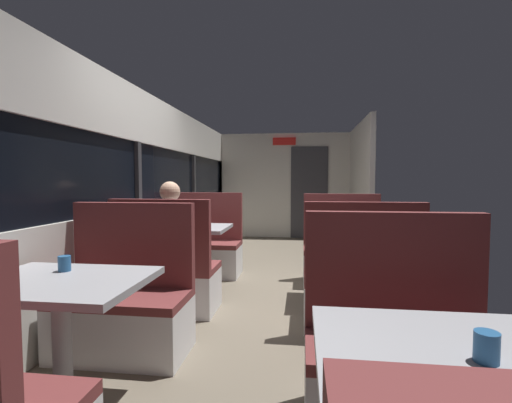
% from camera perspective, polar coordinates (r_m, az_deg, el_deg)
% --- Properties ---
extents(ground_plane, '(3.30, 9.20, 0.02)m').
position_cam_1_polar(ground_plane, '(4.10, 1.36, -14.87)').
color(ground_plane, '#665B4C').
extents(carriage_window_panel_left, '(0.09, 8.48, 2.30)m').
position_cam_1_polar(carriage_window_panel_left, '(4.29, -18.27, 1.01)').
color(carriage_window_panel_left, beige).
rests_on(carriage_window_panel_left, ground_plane).
extents(carriage_end_bulkhead, '(2.90, 0.11, 2.30)m').
position_cam_1_polar(carriage_end_bulkhead, '(8.07, 4.86, 2.41)').
color(carriage_end_bulkhead, beige).
rests_on(carriage_end_bulkhead, ground_plane).
extents(carriage_aisle_panel_right, '(0.08, 2.40, 2.30)m').
position_cam_1_polar(carriage_aisle_panel_right, '(6.95, 15.98, 2.24)').
color(carriage_aisle_panel_right, beige).
rests_on(carriage_aisle_panel_right, ground_plane).
extents(dining_table_near_window, '(0.90, 0.70, 0.74)m').
position_cam_1_polar(dining_table_near_window, '(2.29, -28.31, -13.09)').
color(dining_table_near_window, '#9E9EA3').
rests_on(dining_table_near_window, ground_plane).
extents(bench_near_window_facing_entry, '(0.95, 0.50, 1.10)m').
position_cam_1_polar(bench_near_window_facing_entry, '(2.95, -19.92, -15.49)').
color(bench_near_window_facing_entry, silver).
rests_on(bench_near_window_facing_entry, ground_plane).
extents(dining_table_mid_window, '(0.90, 0.70, 0.74)m').
position_cam_1_polar(dining_table_mid_window, '(4.28, -10.46, -5.19)').
color(dining_table_mid_window, '#9E9EA3').
rests_on(dining_table_mid_window, ground_plane).
extents(bench_mid_window_facing_end, '(0.95, 0.50, 1.10)m').
position_cam_1_polar(bench_mid_window_facing_end, '(3.69, -13.78, -11.54)').
color(bench_mid_window_facing_end, silver).
rests_on(bench_mid_window_facing_end, ground_plane).
extents(bench_mid_window_facing_entry, '(0.95, 0.50, 1.10)m').
position_cam_1_polar(bench_mid_window_facing_entry, '(4.99, -7.96, -7.56)').
color(bench_mid_window_facing_entry, silver).
rests_on(bench_mid_window_facing_entry, ground_plane).
extents(dining_table_front_aisle, '(0.90, 0.70, 0.74)m').
position_cam_1_polar(dining_table_front_aisle, '(1.43, 29.29, -23.39)').
color(dining_table_front_aisle, '#9E9EA3').
rests_on(dining_table_front_aisle, ground_plane).
extents(bench_front_aisle_facing_entry, '(0.95, 0.50, 1.10)m').
position_cam_1_polar(bench_front_aisle_facing_entry, '(2.16, 21.49, -22.78)').
color(bench_front_aisle_facing_entry, silver).
rests_on(bench_front_aisle_facing_entry, ground_plane).
extents(dining_table_rear_aisle, '(0.90, 0.70, 0.74)m').
position_cam_1_polar(dining_table_rear_aisle, '(3.91, 14.54, -6.05)').
color(dining_table_rear_aisle, '#9E9EA3').
rests_on(dining_table_rear_aisle, ground_plane).
extents(bench_rear_aisle_facing_end, '(0.95, 0.50, 1.10)m').
position_cam_1_polar(bench_rear_aisle_facing_end, '(3.31, 16.03, -13.36)').
color(bench_rear_aisle_facing_end, silver).
rests_on(bench_rear_aisle_facing_end, ground_plane).
extents(bench_rear_aisle_facing_entry, '(0.95, 0.50, 1.10)m').
position_cam_1_polar(bench_rear_aisle_facing_entry, '(4.65, 13.38, -8.43)').
color(bench_rear_aisle_facing_entry, silver).
rests_on(bench_rear_aisle_facing_entry, ground_plane).
extents(seated_passenger, '(0.47, 0.55, 1.26)m').
position_cam_1_polar(seated_passenger, '(3.71, -13.42, -8.15)').
color(seated_passenger, '#26262D').
rests_on(seated_passenger, ground_plane).
extents(coffee_cup_primary, '(0.07, 0.07, 0.09)m').
position_cam_1_polar(coffee_cup_primary, '(1.33, 32.45, -18.70)').
color(coffee_cup_primary, '#26598C').
rests_on(coffee_cup_primary, dining_table_front_aisle).
extents(coffee_cup_secondary, '(0.07, 0.07, 0.09)m').
position_cam_1_polar(coffee_cup_secondary, '(2.43, -27.85, -8.61)').
color(coffee_cup_secondary, '#26598C').
rests_on(coffee_cup_secondary, dining_table_near_window).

